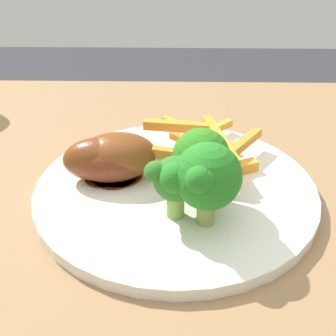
{
  "coord_description": "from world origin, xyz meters",
  "views": [
    {
      "loc": [
        0.0,
        -0.35,
        0.97
      ],
      "look_at": [
        -0.0,
        0.02,
        0.74
      ],
      "focal_mm": 47.24,
      "sensor_mm": 36.0,
      "label": 1
    }
  ],
  "objects_px": {
    "dining_table": "(172,280)",
    "broccoli_floret_back": "(168,179)",
    "broccoli_floret_middle": "(202,176)",
    "chicken_drumstick_extra": "(104,159)",
    "chicken_drumstick_near": "(118,156)",
    "carrot_fries_pile": "(205,147)",
    "broccoli_floret_front": "(200,157)",
    "dinner_plate": "(168,190)",
    "chicken_drumstick_far": "(115,160)"
  },
  "relations": [
    {
      "from": "broccoli_floret_back",
      "to": "carrot_fries_pile",
      "type": "height_order",
      "value": "broccoli_floret_back"
    },
    {
      "from": "carrot_fries_pile",
      "to": "chicken_drumstick_far",
      "type": "height_order",
      "value": "same"
    },
    {
      "from": "chicken_drumstick_near",
      "to": "chicken_drumstick_far",
      "type": "relative_size",
      "value": 0.97
    },
    {
      "from": "carrot_fries_pile",
      "to": "chicken_drumstick_near",
      "type": "relative_size",
      "value": 1.04
    },
    {
      "from": "chicken_drumstick_far",
      "to": "broccoli_floret_front",
      "type": "bearing_deg",
      "value": -24.41
    },
    {
      "from": "dining_table",
      "to": "chicken_drumstick_far",
      "type": "relative_size",
      "value": 9.38
    },
    {
      "from": "broccoli_floret_front",
      "to": "chicken_drumstick_extra",
      "type": "xyz_separation_m",
      "value": [
        -0.09,
        0.04,
        -0.02
      ]
    },
    {
      "from": "dinner_plate",
      "to": "broccoli_floret_back",
      "type": "relative_size",
      "value": 4.75
    },
    {
      "from": "dining_table",
      "to": "chicken_drumstick_near",
      "type": "bearing_deg",
      "value": 146.54
    },
    {
      "from": "chicken_drumstick_near",
      "to": "chicken_drumstick_extra",
      "type": "relative_size",
      "value": 1.02
    },
    {
      "from": "dining_table",
      "to": "broccoli_floret_back",
      "type": "relative_size",
      "value": 21.63
    },
    {
      "from": "broccoli_floret_front",
      "to": "broccoli_floret_middle",
      "type": "xyz_separation_m",
      "value": [
        0.0,
        -0.03,
        0.0
      ]
    },
    {
      "from": "dining_table",
      "to": "broccoli_floret_back",
      "type": "bearing_deg",
      "value": -96.58
    },
    {
      "from": "chicken_drumstick_far",
      "to": "chicken_drumstick_extra",
      "type": "height_order",
      "value": "chicken_drumstick_extra"
    },
    {
      "from": "dining_table",
      "to": "carrot_fries_pile",
      "type": "xyz_separation_m",
      "value": [
        0.03,
        0.07,
        0.13
      ]
    },
    {
      "from": "dining_table",
      "to": "carrot_fries_pile",
      "type": "height_order",
      "value": "carrot_fries_pile"
    },
    {
      "from": "dining_table",
      "to": "dinner_plate",
      "type": "height_order",
      "value": "dinner_plate"
    },
    {
      "from": "broccoli_floret_middle",
      "to": "carrot_fries_pile",
      "type": "height_order",
      "value": "broccoli_floret_middle"
    },
    {
      "from": "dining_table",
      "to": "broccoli_floret_back",
      "type": "xyz_separation_m",
      "value": [
        -0.0,
        -0.03,
        0.15
      ]
    },
    {
      "from": "broccoli_floret_middle",
      "to": "carrot_fries_pile",
      "type": "xyz_separation_m",
      "value": [
        0.01,
        0.1,
        -0.03
      ]
    },
    {
      "from": "broccoli_floret_middle",
      "to": "chicken_drumstick_far",
      "type": "distance_m",
      "value": 0.11
    },
    {
      "from": "broccoli_floret_front",
      "to": "broccoli_floret_back",
      "type": "relative_size",
      "value": 1.24
    },
    {
      "from": "carrot_fries_pile",
      "to": "dining_table",
      "type": "bearing_deg",
      "value": -117.4
    },
    {
      "from": "dining_table",
      "to": "dinner_plate",
      "type": "distance_m",
      "value": 0.11
    },
    {
      "from": "broccoli_floret_middle",
      "to": "chicken_drumstick_far",
      "type": "height_order",
      "value": "broccoli_floret_middle"
    },
    {
      "from": "dining_table",
      "to": "chicken_drumstick_near",
      "type": "height_order",
      "value": "chicken_drumstick_near"
    },
    {
      "from": "dinner_plate",
      "to": "broccoli_floret_back",
      "type": "distance_m",
      "value": 0.07
    },
    {
      "from": "chicken_drumstick_near",
      "to": "carrot_fries_pile",
      "type": "bearing_deg",
      "value": 17.68
    },
    {
      "from": "carrot_fries_pile",
      "to": "broccoli_floret_front",
      "type": "bearing_deg",
      "value": -97.28
    },
    {
      "from": "dining_table",
      "to": "broccoli_floret_middle",
      "type": "height_order",
      "value": "broccoli_floret_middle"
    },
    {
      "from": "dinner_plate",
      "to": "dining_table",
      "type": "bearing_deg",
      "value": -77.34
    },
    {
      "from": "broccoli_floret_back",
      "to": "chicken_drumstick_far",
      "type": "distance_m",
      "value": 0.09
    },
    {
      "from": "broccoli_floret_middle",
      "to": "chicken_drumstick_extra",
      "type": "relative_size",
      "value": 0.6
    },
    {
      "from": "broccoli_floret_middle",
      "to": "broccoli_floret_back",
      "type": "xyz_separation_m",
      "value": [
        -0.03,
        0.01,
        -0.01
      ]
    },
    {
      "from": "broccoli_floret_middle",
      "to": "carrot_fries_pile",
      "type": "distance_m",
      "value": 0.11
    },
    {
      "from": "dining_table",
      "to": "chicken_drumstick_far",
      "type": "distance_m",
      "value": 0.15
    },
    {
      "from": "dining_table",
      "to": "chicken_drumstick_extra",
      "type": "bearing_deg",
      "value": 155.06
    },
    {
      "from": "carrot_fries_pile",
      "to": "chicken_drumstick_extra",
      "type": "relative_size",
      "value": 1.06
    },
    {
      "from": "broccoli_floret_middle",
      "to": "chicken_drumstick_near",
      "type": "bearing_deg",
      "value": 137.0
    },
    {
      "from": "broccoli_floret_front",
      "to": "broccoli_floret_back",
      "type": "distance_m",
      "value": 0.04
    },
    {
      "from": "broccoli_floret_back",
      "to": "carrot_fries_pile",
      "type": "xyz_separation_m",
      "value": [
        0.04,
        0.09,
        -0.02
      ]
    },
    {
      "from": "broccoli_floret_front",
      "to": "broccoli_floret_middle",
      "type": "height_order",
      "value": "broccoli_floret_middle"
    },
    {
      "from": "broccoli_floret_back",
      "to": "chicken_drumstick_extra",
      "type": "distance_m",
      "value": 0.09
    },
    {
      "from": "broccoli_floret_front",
      "to": "chicken_drumstick_far",
      "type": "height_order",
      "value": "broccoli_floret_front"
    },
    {
      "from": "dinner_plate",
      "to": "broccoli_floret_middle",
      "type": "relative_size",
      "value": 3.65
    },
    {
      "from": "dining_table",
      "to": "broccoli_floret_back",
      "type": "height_order",
      "value": "broccoli_floret_back"
    },
    {
      "from": "carrot_fries_pile",
      "to": "chicken_drumstick_extra",
      "type": "height_order",
      "value": "chicken_drumstick_extra"
    },
    {
      "from": "broccoli_floret_middle",
      "to": "chicken_drumstick_extra",
      "type": "bearing_deg",
      "value": 143.16
    },
    {
      "from": "broccoli_floret_front",
      "to": "carrot_fries_pile",
      "type": "bearing_deg",
      "value": 82.72
    },
    {
      "from": "chicken_drumstick_near",
      "to": "dining_table",
      "type": "bearing_deg",
      "value": -33.46
    }
  ]
}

